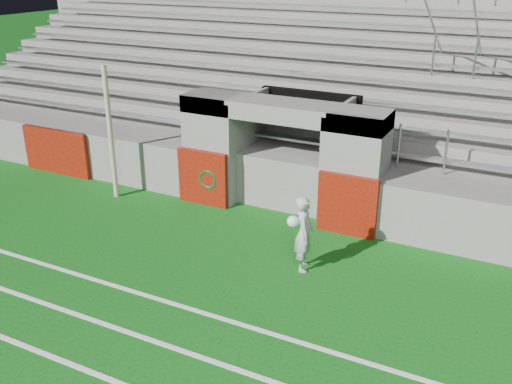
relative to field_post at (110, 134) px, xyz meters
The scene contains 5 objects.
ground 4.90m from the field_post, 30.41° to the right, with size 90.00×90.00×0.00m, color #0D4F10.
field_post is the anchor object (origin of this frame).
stadium_structure 6.90m from the field_post, 54.68° to the left, with size 26.00×8.48×5.42m.
goalkeeper_with_ball 5.72m from the field_post, 12.25° to the right, with size 0.57×0.64×1.50m.
hose_coil 2.60m from the field_post, 14.03° to the left, with size 0.60×0.15×0.62m.
Camera 1 is at (5.06, -7.83, 5.58)m, focal length 40.00 mm.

